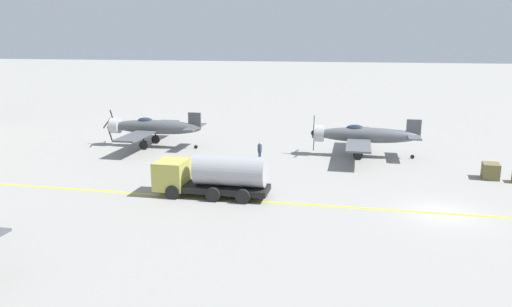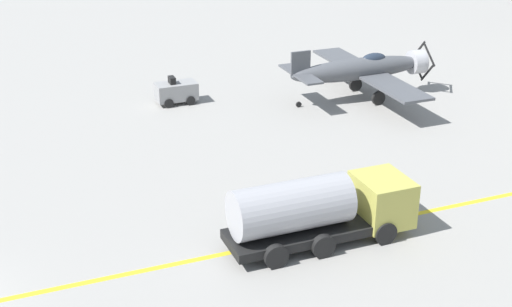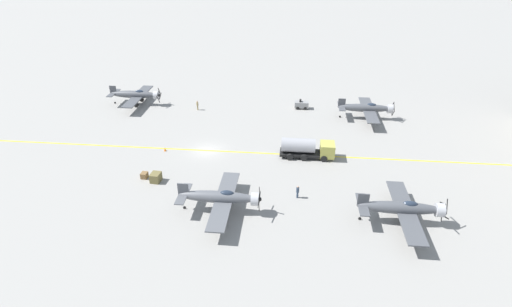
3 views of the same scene
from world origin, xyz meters
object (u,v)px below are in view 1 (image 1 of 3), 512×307
object	(u,v)px
airplane_mid_right	(363,135)
ground_crew_inspecting	(260,151)
supply_crate_mid_lane	(491,171)
fuel_tanker	(211,175)
airplane_far_right	(152,127)

from	to	relation	value
airplane_mid_right	ground_crew_inspecting	xyz separation A→B (m)	(-3.73, 9.03, -1.06)
supply_crate_mid_lane	fuel_tanker	bearing A→B (deg)	113.34
supply_crate_mid_lane	airplane_far_right	bearing A→B (deg)	79.52
fuel_tanker	ground_crew_inspecting	world-z (taller)	fuel_tanker
airplane_mid_right	fuel_tanker	world-z (taller)	airplane_mid_right
fuel_tanker	supply_crate_mid_lane	size ratio (longest dim) A/B	5.40
supply_crate_mid_lane	airplane_mid_right	bearing A→B (deg)	60.40
airplane_far_right	supply_crate_mid_lane	bearing A→B (deg)	-98.66
ground_crew_inspecting	airplane_mid_right	bearing A→B (deg)	-67.57
ground_crew_inspecting	supply_crate_mid_lane	world-z (taller)	ground_crew_inspecting
fuel_tanker	supply_crate_mid_lane	world-z (taller)	fuel_tanker
fuel_tanker	ground_crew_inspecting	size ratio (longest dim) A/B	4.60
fuel_tanker	ground_crew_inspecting	bearing A→B (deg)	-7.09
airplane_far_right	fuel_tanker	bearing A→B (deg)	-142.11
airplane_mid_right	ground_crew_inspecting	distance (m)	9.82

